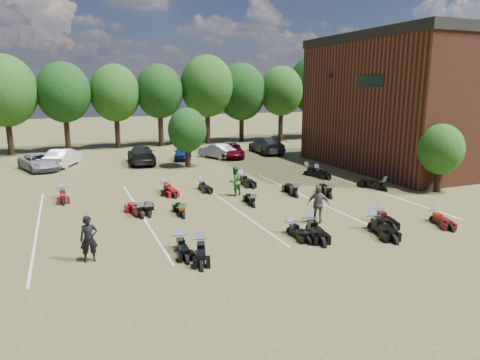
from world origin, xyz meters
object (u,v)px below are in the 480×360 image
car_4 (183,152)px  person_black (89,239)px  motorcycle_3 (309,232)px  person_green (235,181)px  person_grey (319,204)px  motorcycle_14 (63,198)px  motorcycle_7 (141,218)px  motorcycle_0 (180,249)px

car_4 → person_black: person_black is taller
person_black → motorcycle_3: 9.73m
person_black → person_green: 11.58m
person_grey → person_green: bearing=-35.6°
motorcycle_3 → motorcycle_14: motorcycle_3 is taller
motorcycle_7 → motorcycle_14: 6.96m
motorcycle_0 → car_4: bearing=78.5°
car_4 → motorcycle_3: 22.07m
motorcycle_7 → motorcycle_14: same height
car_4 → person_black: (-9.51, -21.82, 0.27)m
car_4 → motorcycle_3: (0.17, -22.06, -0.64)m
motorcycle_0 → motorcycle_14: (-4.47, 10.83, 0.00)m
car_4 → motorcycle_14: size_ratio=1.66×
motorcycle_0 → motorcycle_7: 4.99m
person_grey → motorcycle_14: 15.48m
person_grey → motorcycle_7: person_grey is taller
person_black → car_4: bearing=66.0°
person_grey → motorcycle_14: size_ratio=0.84×
person_green → person_black: bearing=19.2°
motorcycle_3 → person_black: bearing=-167.9°
person_black → motorcycle_0: person_black is taller
motorcycle_14 → motorcycle_7: bearing=-58.8°
motorcycle_3 → car_4: bearing=104.0°
motorcycle_14 → motorcycle_0: bearing=-68.4°
motorcycle_0 → motorcycle_7: motorcycle_7 is taller
motorcycle_14 → car_4: bearing=45.7°
car_4 → person_grey: (1.25, -21.09, 0.31)m
person_grey → person_black: bearing=43.0°
motorcycle_7 → motorcycle_14: bearing=-68.4°
person_grey → motorcycle_7: size_ratio=0.84×
motorcycle_3 → motorcycle_7: size_ratio=1.10×
motorcycle_0 → motorcycle_3: (6.15, -0.24, 0.00)m
person_green → motorcycle_14: bearing=-39.6°
motorcycle_7 → motorcycle_3: bearing=132.9°
motorcycle_0 → motorcycle_14: motorcycle_14 is taller
person_black → person_grey: person_grey is taller
person_green → motorcycle_0: (-5.42, -7.35, -0.91)m
motorcycle_0 → motorcycle_7: size_ratio=0.92×
car_4 → person_green: person_green is taller
motorcycle_0 → person_black: bearing=-176.3°
person_black → motorcycle_7: 5.71m
person_black → person_grey: size_ratio=0.96×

